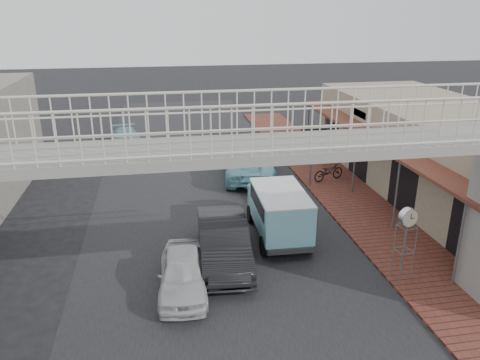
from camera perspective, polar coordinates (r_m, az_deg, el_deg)
name	(u,v)px	position (r m, az deg, el deg)	size (l,w,h in m)	color
ground	(223,258)	(16.67, -2.12, -9.46)	(120.00, 120.00, 0.00)	black
road_strip	(223,258)	(16.67, -2.12, -9.44)	(10.00, 60.00, 0.01)	black
sidewalk	(361,210)	(20.97, 14.59, -3.53)	(3.00, 40.00, 0.10)	brown
shophouse_row	(449,155)	(23.29, 24.09, 2.84)	(7.20, 18.00, 4.00)	gray
footbridge	(244,224)	(11.70, 0.44, -5.43)	(16.40, 2.40, 6.34)	gray
white_hatchback	(183,273)	(14.73, -6.99, -11.15)	(1.46, 3.62, 1.23)	silver
dark_sedan	(223,241)	(16.09, -2.03, -7.48)	(1.64, 4.71, 1.55)	black
angkot_curb	(248,163)	(24.17, 1.02, 2.06)	(2.45, 5.32, 1.48)	#69ABB6
angkot_far	(126,140)	(29.81, -13.72, 4.73)	(1.73, 4.27, 1.24)	#6AAAB9
angkot_van	(279,207)	(17.60, 4.77, -3.32)	(1.94, 4.05, 1.96)	black
motorcycle_near	(329,171)	(23.90, 10.74, 1.05)	(0.62, 1.78, 0.93)	black
motorcycle_far	(283,145)	(28.06, 5.30, 4.28)	(0.49, 1.73, 1.04)	black
street_clock	(408,221)	(15.23, 19.77, -4.69)	(0.63, 0.55, 2.46)	#59595B
arrow_sign	(327,136)	(22.81, 10.51, 5.27)	(1.77, 1.14, 2.99)	#59595B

